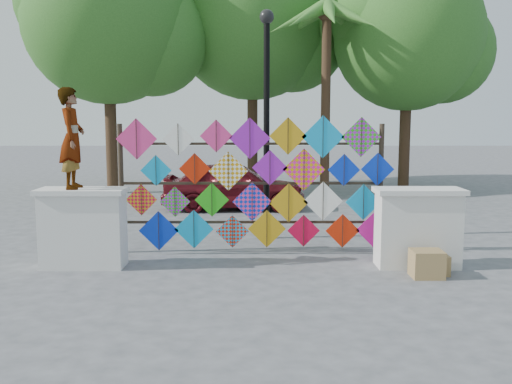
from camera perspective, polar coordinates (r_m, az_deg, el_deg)
ground at (r=9.54m, az=-0.53°, el=-7.15°), size 80.00×80.00×0.00m
parapet_left at (r=9.61m, az=-16.89°, el=-3.40°), size 1.40×0.65×1.28m
parapet_right at (r=9.57m, az=15.87°, el=-3.40°), size 1.40×0.65×1.28m
kite_rack at (r=10.03m, az=0.19°, el=0.70°), size 4.93×0.24×2.45m
tree_west at (r=19.03m, az=-14.32°, el=16.22°), size 5.85×5.20×8.01m
tree_mid at (r=20.54m, az=-0.05°, el=16.89°), size 6.30×5.60×8.61m
tree_east at (r=19.60m, az=15.21°, el=14.77°), size 5.40×4.80×7.42m
palm_tree at (r=17.55m, az=7.09°, el=15.74°), size 3.62×3.62×5.83m
vendor_woman at (r=9.49m, az=-17.93°, el=5.12°), size 0.43×0.61×1.60m
sedan at (r=15.03m, az=-2.25°, el=0.68°), size 3.76×1.59×1.27m
lamppost at (r=11.24m, az=1.06°, el=8.91°), size 0.28×0.28×4.46m
cardboard_box_near at (r=9.07m, az=16.70°, el=-6.89°), size 0.47×0.41×0.41m
cardboard_box_far at (r=9.28m, az=17.52°, el=-6.94°), size 0.37×0.34×0.31m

